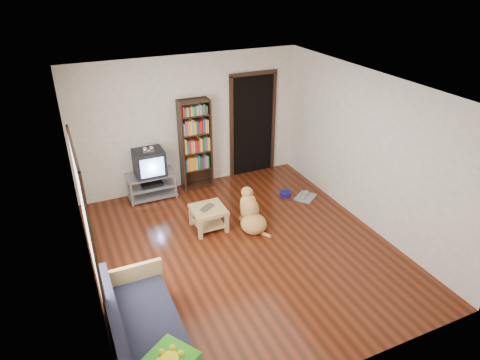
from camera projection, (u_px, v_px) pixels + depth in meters
name	position (u px, v px, depth m)	size (l,w,h in m)	color
ground	(243.00, 249.00, 6.81)	(5.00, 5.00, 0.00)	#5A200F
ceiling	(244.00, 88.00, 5.62)	(5.00, 5.00, 0.00)	white
wall_back	(189.00, 123.00, 8.24)	(4.50, 4.50, 0.00)	silver
wall_front	(350.00, 281.00, 4.19)	(4.50, 4.50, 0.00)	silver
wall_left	(82.00, 209.00, 5.39)	(5.00, 5.00, 0.00)	silver
wall_right	(368.00, 151.00, 7.04)	(5.00, 5.00, 0.00)	silver
laptop	(209.00, 208.00, 7.12)	(0.29, 0.19, 0.02)	#B9BABE
dog_bowl	(286.00, 193.00, 8.35)	(0.22, 0.22, 0.08)	navy
grey_rag	(306.00, 197.00, 8.27)	(0.40, 0.32, 0.03)	gray
window	(85.00, 215.00, 4.90)	(0.03, 1.46, 1.70)	white
doorway	(253.00, 123.00, 8.80)	(1.03, 0.05, 2.19)	black
tv_stand	(152.00, 185.00, 8.18)	(0.90, 0.45, 0.50)	#99999E
crt_tv	(149.00, 162.00, 7.98)	(0.55, 0.52, 0.58)	black
bookshelf	(195.00, 140.00, 8.27)	(0.60, 0.30, 1.80)	black
sofa	(145.00, 337.00, 4.88)	(0.80, 1.80, 0.80)	tan
coffee_table	(208.00, 214.00, 7.21)	(0.55, 0.55, 0.40)	tan
dog	(251.00, 214.00, 7.26)	(0.47, 0.86, 0.70)	#B58C45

